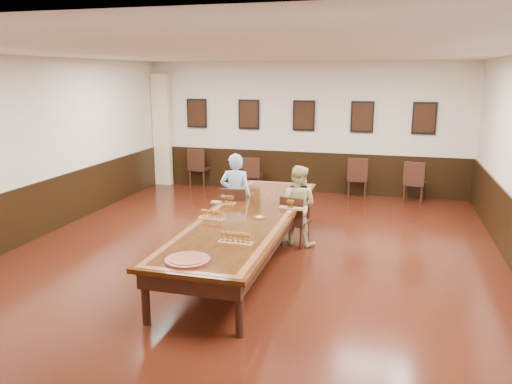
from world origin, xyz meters
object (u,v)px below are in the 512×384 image
(spare_chair_d, at_px, (415,182))
(carved_platter, at_px, (188,260))
(chair_man, at_px, (235,213))
(spare_chair_a, at_px, (200,167))
(chair_woman, at_px, (295,221))
(person_woman, at_px, (298,205))
(conference_table, at_px, (248,223))
(spare_chair_b, at_px, (253,174))
(person_man, at_px, (236,196))
(spare_chair_c, at_px, (357,177))

(spare_chair_d, distance_m, carved_platter, 7.18)
(chair_man, bearing_deg, spare_chair_a, -68.31)
(chair_woman, relative_size, person_woman, 0.64)
(spare_chair_a, relative_size, spare_chair_d, 1.04)
(person_woman, xyz_separation_m, conference_table, (-0.61, -0.98, -0.08))
(chair_woman, bearing_deg, spare_chair_b, -53.40)
(spare_chair_b, relative_size, person_man, 0.58)
(spare_chair_a, distance_m, carved_platter, 7.39)
(chair_man, height_order, chair_woman, chair_man)
(person_woman, bearing_deg, chair_woman, 90.00)
(spare_chair_b, height_order, conference_table, spare_chair_b)
(spare_chair_d, bearing_deg, chair_man, 58.10)
(spare_chair_c, height_order, carved_platter, spare_chair_c)
(conference_table, bearing_deg, spare_chair_b, 104.55)
(conference_table, bearing_deg, person_woman, 57.89)
(spare_chair_b, bearing_deg, spare_chair_d, 175.04)
(spare_chair_d, relative_size, person_man, 0.64)
(chair_man, distance_m, spare_chair_a, 4.41)
(person_woman, bearing_deg, spare_chair_c, -90.88)
(spare_chair_b, bearing_deg, chair_man, 96.88)
(person_woman, bearing_deg, conference_table, 68.77)
(chair_man, bearing_deg, spare_chair_d, -140.21)
(chair_man, height_order, spare_chair_a, spare_chair_a)
(chair_man, relative_size, spare_chair_a, 0.95)
(spare_chair_d, distance_m, conference_table, 5.24)
(spare_chair_b, relative_size, spare_chair_c, 0.91)
(spare_chair_c, relative_size, carved_platter, 1.54)
(carved_platter, bearing_deg, chair_woman, 76.61)
(chair_man, distance_m, chair_woman, 1.12)
(person_man, bearing_deg, spare_chair_d, -141.17)
(spare_chair_c, xyz_separation_m, spare_chair_d, (1.30, -0.13, -0.00))
(spare_chair_d, bearing_deg, conference_table, 69.58)
(spare_chair_c, bearing_deg, person_man, 59.15)
(chair_man, distance_m, person_woman, 1.15)
(spare_chair_b, distance_m, carved_platter, 6.80)
(chair_woman, relative_size, conference_table, 0.18)
(spare_chair_a, bearing_deg, chair_woman, 133.69)
(spare_chair_d, xyz_separation_m, person_woman, (-2.06, -3.52, 0.21))
(chair_woman, distance_m, conference_table, 1.08)
(chair_woman, bearing_deg, carved_platter, 87.49)
(spare_chair_d, bearing_deg, spare_chair_b, 8.97)
(conference_table, height_order, carved_platter, carved_platter)
(chair_woman, bearing_deg, person_man, 1.14)
(chair_man, relative_size, conference_table, 0.19)
(spare_chair_a, relative_size, conference_table, 0.20)
(spare_chair_d, bearing_deg, person_man, 57.14)
(spare_chair_b, xyz_separation_m, conference_table, (1.19, -4.59, 0.17))
(spare_chair_b, height_order, spare_chair_d, spare_chair_d)
(chair_man, xyz_separation_m, spare_chair_d, (3.20, 3.52, 0.01))
(conference_table, bearing_deg, chair_man, 118.15)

